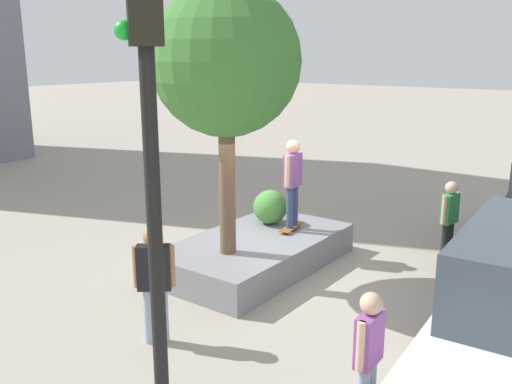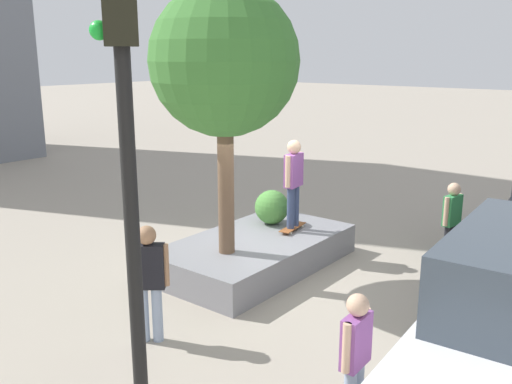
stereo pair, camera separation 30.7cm
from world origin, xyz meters
name	(u,v)px [view 1 (the left image)]	position (x,y,z in m)	size (l,w,h in m)	color
ground_plane	(265,273)	(0.00, 0.00, 0.00)	(120.00, 120.00, 0.00)	#9E9384
planter_ledge	(256,252)	(-0.18, -0.33, 0.28)	(3.86, 2.14, 0.57)	gray
plaza_tree	(226,63)	(0.73, -0.27, 3.82)	(2.47, 2.47, 4.51)	brown
boxwood_shrub	(270,207)	(-1.11, -0.66, 0.92)	(0.70, 0.70, 0.70)	#4C8C3D
skateboard	(292,227)	(-1.01, -0.06, 0.62)	(0.82, 0.32, 0.07)	brown
skateboarder	(293,177)	(-1.01, -0.06, 1.64)	(0.58, 0.27, 1.73)	navy
traffic_light_corner	(149,145)	(5.01, 2.52, 3.29)	(0.37, 0.37, 4.85)	black
passerby_with_bag	(154,277)	(2.96, 0.26, 0.98)	(0.44, 0.48, 1.70)	#8C9EB7
bystander_watching	(449,215)	(-2.70, 2.47, 0.92)	(0.53, 0.25, 1.59)	black
pedestrian_crossing	(369,350)	(2.85, 3.40, 0.90)	(0.53, 0.24, 1.55)	#8C9EB7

